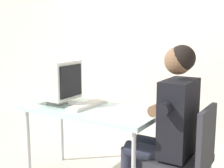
{
  "coord_description": "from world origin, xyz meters",
  "views": [
    {
      "loc": [
        1.66,
        -2.3,
        1.48
      ],
      "look_at": [
        0.23,
        0.0,
        1.0
      ],
      "focal_mm": 49.81,
      "sensor_mm": 36.0,
      "label": 1
    }
  ],
  "objects_px": {
    "keyboard": "(87,105)",
    "person_seated": "(168,120)",
    "desk": "(91,114)",
    "office_chair": "(188,154)",
    "crt_monitor": "(57,80)"
  },
  "relations": [
    {
      "from": "keyboard",
      "to": "person_seated",
      "type": "distance_m",
      "value": 0.82
    },
    {
      "from": "crt_monitor",
      "to": "keyboard",
      "type": "distance_m",
      "value": 0.41
    },
    {
      "from": "keyboard",
      "to": "crt_monitor",
      "type": "bearing_deg",
      "value": -173.81
    },
    {
      "from": "desk",
      "to": "crt_monitor",
      "type": "height_order",
      "value": "crt_monitor"
    },
    {
      "from": "crt_monitor",
      "to": "person_seated",
      "type": "distance_m",
      "value": 1.19
    },
    {
      "from": "desk",
      "to": "keyboard",
      "type": "height_order",
      "value": "keyboard"
    },
    {
      "from": "person_seated",
      "to": "desk",
      "type": "bearing_deg",
      "value": -179.22
    },
    {
      "from": "keyboard",
      "to": "office_chair",
      "type": "bearing_deg",
      "value": -0.55
    },
    {
      "from": "keyboard",
      "to": "person_seated",
      "type": "height_order",
      "value": "person_seated"
    },
    {
      "from": "office_chair",
      "to": "person_seated",
      "type": "height_order",
      "value": "person_seated"
    },
    {
      "from": "crt_monitor",
      "to": "person_seated",
      "type": "xyz_separation_m",
      "value": [
        1.16,
        0.03,
        -0.24
      ]
    },
    {
      "from": "desk",
      "to": "office_chair",
      "type": "height_order",
      "value": "office_chair"
    },
    {
      "from": "desk",
      "to": "keyboard",
      "type": "relative_size",
      "value": 2.76
    },
    {
      "from": "desk",
      "to": "office_chair",
      "type": "bearing_deg",
      "value": 0.63
    },
    {
      "from": "desk",
      "to": "office_chair",
      "type": "xyz_separation_m",
      "value": [
        0.94,
        0.01,
        -0.2
      ]
    }
  ]
}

